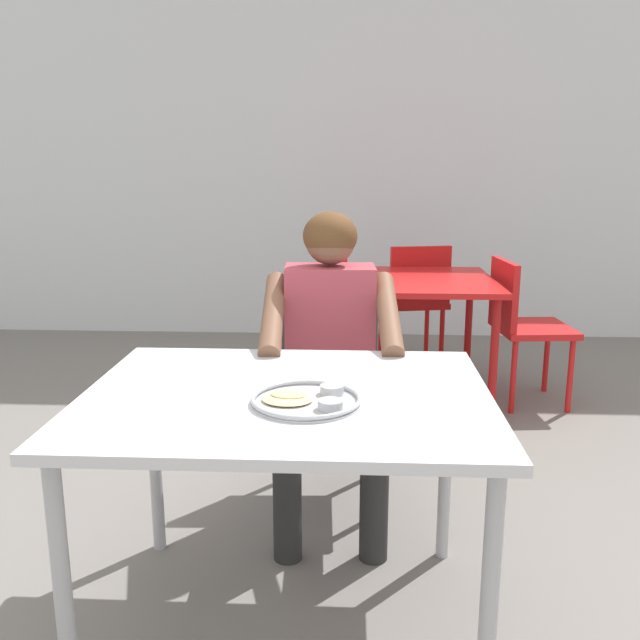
{
  "coord_description": "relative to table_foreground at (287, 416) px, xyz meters",
  "views": [
    {
      "loc": [
        0.17,
        -1.75,
        1.35
      ],
      "look_at": [
        0.07,
        0.28,
        0.88
      ],
      "focal_mm": 37.88,
      "sensor_mm": 36.0,
      "label": 1
    }
  ],
  "objects": [
    {
      "name": "thali_tray",
      "position": [
        0.06,
        -0.09,
        0.08
      ],
      "size": [
        0.29,
        0.29,
        0.03
      ],
      "color": "#B7BABF",
      "rests_on": "table_foreground"
    },
    {
      "name": "chair_red_far",
      "position": [
        0.59,
        2.61,
        -0.16
      ],
      "size": [
        0.48,
        0.48,
        0.85
      ],
      "color": "red",
      "rests_on": "ground"
    },
    {
      "name": "table_foreground",
      "position": [
        0.0,
        0.0,
        0.0
      ],
      "size": [
        1.13,
        0.89,
        0.73
      ],
      "color": "silver",
      "rests_on": "ground"
    },
    {
      "name": "chair_red_right",
      "position": [
        1.14,
        2.0,
        -0.17
      ],
      "size": [
        0.44,
        0.47,
        0.83
      ],
      "color": "red",
      "rests_on": "ground"
    },
    {
      "name": "chair_red_left",
      "position": [
        -0.02,
        2.0,
        -0.16
      ],
      "size": [
        0.5,
        0.49,
        0.88
      ],
      "color": "red",
      "rests_on": "ground"
    },
    {
      "name": "ground_plane",
      "position": [
        0.01,
        -0.03,
        -0.69
      ],
      "size": [
        12.0,
        12.0,
        0.05
      ],
      "primitive_type": "cube",
      "color": "slate"
    },
    {
      "name": "diner_foreground",
      "position": [
        0.1,
        0.65,
        0.05
      ],
      "size": [
        0.51,
        0.56,
        1.18
      ],
      "color": "#272727",
      "rests_on": "ground"
    },
    {
      "name": "chair_foreground",
      "position": [
        0.09,
        0.88,
        -0.16
      ],
      "size": [
        0.44,
        0.44,
        0.87
      ],
      "color": "#3F3F44",
      "rests_on": "ground"
    },
    {
      "name": "back_wall",
      "position": [
        0.01,
        3.63,
        1.04
      ],
      "size": [
        12.0,
        0.12,
        3.4
      ],
      "primitive_type": "cube",
      "color": "silver",
      "rests_on": "ground"
    },
    {
      "name": "table_background_red",
      "position": [
        0.56,
        1.98,
        -0.02
      ],
      "size": [
        0.81,
        0.91,
        0.73
      ],
      "color": "red",
      "rests_on": "ground"
    }
  ]
}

